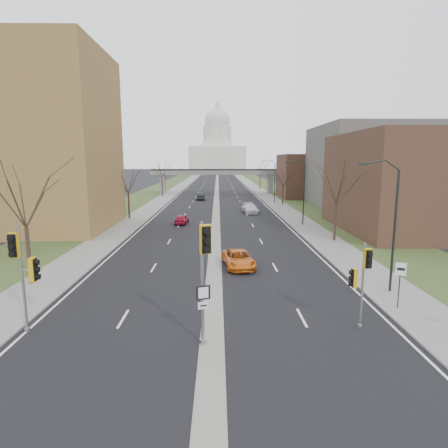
{
  "coord_description": "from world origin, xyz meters",
  "views": [
    {
      "loc": [
        0.3,
        -17.72,
        8.77
      ],
      "look_at": [
        0.76,
        10.19,
        3.97
      ],
      "focal_mm": 30.0,
      "sensor_mm": 36.0,
      "label": 1
    }
  ],
  "objects_px": {
    "signal_pole_right": "(361,274)",
    "car_left_near": "(182,219)",
    "speed_limit_sign": "(400,277)",
    "car_right_mid": "(250,208)",
    "car_right_near": "(239,259)",
    "signal_pole_left": "(23,265)",
    "signal_pole_median": "(204,262)",
    "car_left_far": "(200,197)"
  },
  "relations": [
    {
      "from": "signal_pole_median",
      "to": "speed_limit_sign",
      "type": "bearing_deg",
      "value": 2.34
    },
    {
      "from": "signal_pole_median",
      "to": "signal_pole_right",
      "type": "xyz_separation_m",
      "value": [
        7.97,
        1.76,
        -1.15
      ]
    },
    {
      "from": "signal_pole_median",
      "to": "speed_limit_sign",
      "type": "xyz_separation_m",
      "value": [
        11.28,
        4.32,
        -2.15
      ]
    },
    {
      "from": "signal_pole_right",
      "to": "car_left_far",
      "type": "relative_size",
      "value": 1.02
    },
    {
      "from": "signal_pole_right",
      "to": "car_left_far",
      "type": "bearing_deg",
      "value": 98.48
    },
    {
      "from": "signal_pole_right",
      "to": "car_left_near",
      "type": "bearing_deg",
      "value": 109.17
    },
    {
      "from": "signal_pole_median",
      "to": "speed_limit_sign",
      "type": "distance_m",
      "value": 12.26
    },
    {
      "from": "car_left_far",
      "to": "car_right_mid",
      "type": "xyz_separation_m",
      "value": [
        9.21,
        -20.9,
        0.04
      ]
    },
    {
      "from": "car_left_near",
      "to": "car_right_mid",
      "type": "relative_size",
      "value": 0.74
    },
    {
      "from": "speed_limit_sign",
      "to": "car_right_near",
      "type": "relative_size",
      "value": 0.56
    },
    {
      "from": "car_left_near",
      "to": "car_right_mid",
      "type": "bearing_deg",
      "value": -131.12
    },
    {
      "from": "signal_pole_left",
      "to": "car_left_near",
      "type": "xyz_separation_m",
      "value": [
        4.64,
        33.11,
        -2.96
      ]
    },
    {
      "from": "signal_pole_left",
      "to": "car_right_mid",
      "type": "relative_size",
      "value": 1.03
    },
    {
      "from": "car_right_near",
      "to": "car_right_mid",
      "type": "distance_m",
      "value": 32.01
    },
    {
      "from": "signal_pole_right",
      "to": "car_right_mid",
      "type": "bearing_deg",
      "value": 91.22
    },
    {
      "from": "signal_pole_left",
      "to": "car_left_far",
      "type": "bearing_deg",
      "value": 82.48
    },
    {
      "from": "car_left_far",
      "to": "car_right_near",
      "type": "xyz_separation_m",
      "value": [
        5.56,
        -52.7,
        -0.06
      ]
    },
    {
      "from": "car_right_near",
      "to": "speed_limit_sign",
      "type": "bearing_deg",
      "value": -52.54
    },
    {
      "from": "signal_pole_left",
      "to": "car_left_near",
      "type": "bearing_deg",
      "value": 79.62
    },
    {
      "from": "car_left_near",
      "to": "car_left_far",
      "type": "distance_m",
      "value": 31.48
    },
    {
      "from": "speed_limit_sign",
      "to": "car_right_mid",
      "type": "xyz_separation_m",
      "value": [
        -5.29,
        40.91,
        -1.23
      ]
    },
    {
      "from": "signal_pole_right",
      "to": "car_right_mid",
      "type": "height_order",
      "value": "signal_pole_right"
    },
    {
      "from": "signal_pole_median",
      "to": "car_left_far",
      "type": "height_order",
      "value": "signal_pole_median"
    },
    {
      "from": "speed_limit_sign",
      "to": "car_right_mid",
      "type": "relative_size",
      "value": 0.51
    },
    {
      "from": "signal_pole_left",
      "to": "speed_limit_sign",
      "type": "xyz_separation_m",
      "value": [
        20.3,
        2.76,
        -1.63
      ]
    },
    {
      "from": "signal_pole_left",
      "to": "car_right_mid",
      "type": "height_order",
      "value": "signal_pole_left"
    },
    {
      "from": "signal_pole_right",
      "to": "car_left_near",
      "type": "relative_size",
      "value": 1.16
    },
    {
      "from": "car_left_far",
      "to": "car_right_near",
      "type": "height_order",
      "value": "car_left_far"
    },
    {
      "from": "signal_pole_left",
      "to": "speed_limit_sign",
      "type": "distance_m",
      "value": 20.55
    },
    {
      "from": "car_right_mid",
      "to": "car_right_near",
      "type": "bearing_deg",
      "value": -101.86
    },
    {
      "from": "signal_pole_left",
      "to": "car_right_near",
      "type": "xyz_separation_m",
      "value": [
        11.35,
        11.88,
        -2.96
      ]
    },
    {
      "from": "signal_pole_median",
      "to": "car_right_near",
      "type": "distance_m",
      "value": 14.07
    },
    {
      "from": "speed_limit_sign",
      "to": "car_left_far",
      "type": "bearing_deg",
      "value": 125.05
    },
    {
      "from": "car_left_near",
      "to": "car_right_near",
      "type": "relative_size",
      "value": 0.81
    },
    {
      "from": "signal_pole_median",
      "to": "signal_pole_right",
      "type": "height_order",
      "value": "signal_pole_median"
    },
    {
      "from": "signal_pole_median",
      "to": "car_left_far",
      "type": "xyz_separation_m",
      "value": [
        -3.23,
        66.13,
        -3.41
      ]
    },
    {
      "from": "car_left_near",
      "to": "speed_limit_sign",
      "type": "bearing_deg",
      "value": 120.61
    },
    {
      "from": "car_left_near",
      "to": "signal_pole_right",
      "type": "bearing_deg",
      "value": 113.88
    },
    {
      "from": "signal_pole_left",
      "to": "signal_pole_right",
      "type": "distance_m",
      "value": 17.0
    },
    {
      "from": "signal_pole_right",
      "to": "car_right_near",
      "type": "distance_m",
      "value": 13.17
    },
    {
      "from": "signal_pole_median",
      "to": "speed_limit_sign",
      "type": "height_order",
      "value": "signal_pole_median"
    },
    {
      "from": "signal_pole_left",
      "to": "car_left_far",
      "type": "xyz_separation_m",
      "value": [
        5.79,
        64.57,
        -2.9
      ]
    }
  ]
}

